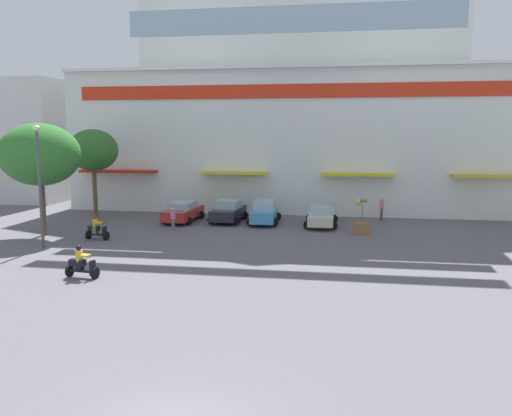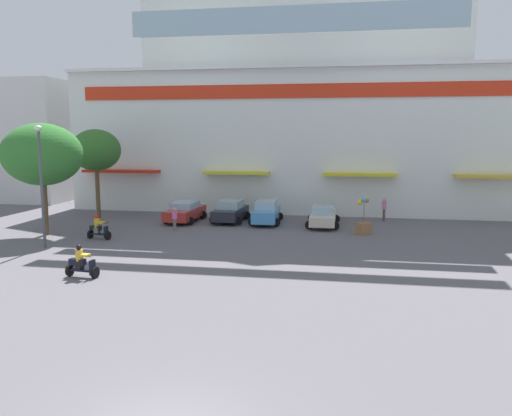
# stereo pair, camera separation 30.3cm
# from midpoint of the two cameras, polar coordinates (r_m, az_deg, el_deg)

# --- Properties ---
(ground_plane) EXTENTS (128.00, 128.00, 0.00)m
(ground_plane) POSITION_cam_midpoint_polar(r_m,az_deg,el_deg) (23.93, 0.23, -7.27)
(ground_plane) COLOR #5F5B62
(colonial_building) EXTENTS (37.36, 15.06, 22.92)m
(colonial_building) POSITION_cam_midpoint_polar(r_m,az_deg,el_deg) (45.55, 4.78, 12.97)
(colonial_building) COLOR silver
(colonial_building) RESTS_ON ground
(flank_building_left) EXTENTS (13.59, 9.84, 11.19)m
(flank_building_left) POSITION_cam_midpoint_polar(r_m,az_deg,el_deg) (56.61, -25.76, 6.69)
(flank_building_left) COLOR silver
(flank_building_left) RESTS_ON ground
(plaza_tree_0) EXTENTS (5.09, 4.36, 7.00)m
(plaza_tree_0) POSITION_cam_midpoint_polar(r_m,az_deg,el_deg) (34.76, -22.97, 5.42)
(plaza_tree_0) COLOR brown
(plaza_tree_0) RESTS_ON ground
(plaza_tree_2) EXTENTS (3.65, 3.61, 6.65)m
(plaza_tree_2) POSITION_cam_midpoint_polar(r_m,az_deg,el_deg) (40.31, -17.70, 6.05)
(plaza_tree_2) COLOR brown
(plaza_tree_2) RESTS_ON ground
(parked_car_0) EXTENTS (2.53, 4.51, 1.44)m
(parked_car_0) POSITION_cam_midpoint_polar(r_m,az_deg,el_deg) (37.86, -8.27, -0.39)
(parked_car_0) COLOR #AF2E27
(parked_car_0) RESTS_ON ground
(parked_car_1) EXTENTS (2.51, 4.10, 1.58)m
(parked_car_1) POSITION_cam_midpoint_polar(r_m,az_deg,el_deg) (37.42, -3.29, -0.35)
(parked_car_1) COLOR #24242F
(parked_car_1) RESTS_ON ground
(parked_car_2) EXTENTS (2.34, 4.40, 1.64)m
(parked_car_2) POSITION_cam_midpoint_polar(r_m,az_deg,el_deg) (36.76, 0.70, -0.44)
(parked_car_2) COLOR #4690CE
(parked_car_2) RESTS_ON ground
(parked_car_3) EXTENTS (2.28, 4.42, 1.37)m
(parked_car_3) POSITION_cam_midpoint_polar(r_m,az_deg,el_deg) (35.99, 6.96, -0.87)
(parked_car_3) COLOR beige
(parked_car_3) RESTS_ON ground
(scooter_rider_1) EXTENTS (1.50, 0.68, 1.48)m
(scooter_rider_1) POSITION_cam_midpoint_polar(r_m,az_deg,el_deg) (24.52, -19.00, -5.88)
(scooter_rider_1) COLOR black
(scooter_rider_1) RESTS_ON ground
(scooter_rider_2) EXTENTS (1.45, 0.72, 1.52)m
(scooter_rider_2) POSITION_cam_midpoint_polar(r_m,az_deg,el_deg) (32.73, -17.37, -2.27)
(scooter_rider_2) COLOR black
(scooter_rider_2) RESTS_ON ground
(pedestrian_0) EXTENTS (0.37, 0.37, 1.54)m
(pedestrian_0) POSITION_cam_midpoint_polar(r_m,az_deg,el_deg) (34.39, -9.38, -1.06)
(pedestrian_0) COLOR #6A615E
(pedestrian_0) RESTS_ON ground
(pedestrian_1) EXTENTS (0.44, 0.44, 1.71)m
(pedestrian_1) POSITION_cam_midpoint_polar(r_m,az_deg,el_deg) (38.73, 13.46, 0.03)
(pedestrian_1) COLOR #513E3F
(pedestrian_1) RESTS_ON ground
(streetlamp_near) EXTENTS (0.40, 0.40, 6.81)m
(streetlamp_near) POSITION_cam_midpoint_polar(r_m,az_deg,el_deg) (30.97, -23.01, 3.12)
(streetlamp_near) COLOR #474C51
(streetlamp_near) RESTS_ON ground
(balloon_vendor_cart) EXTENTS (1.07, 1.04, 2.39)m
(balloon_vendor_cart) POSITION_cam_midpoint_polar(r_m,az_deg,el_deg) (33.57, 11.31, -1.35)
(balloon_vendor_cart) COLOR #92653F
(balloon_vendor_cart) RESTS_ON ground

